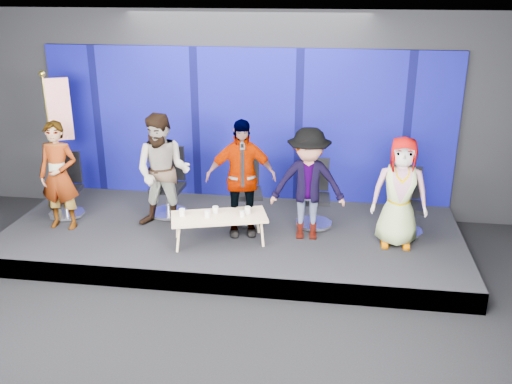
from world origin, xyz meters
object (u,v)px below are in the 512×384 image
panelist_c (241,178)px  chair_c (246,199)px  mug_e (248,210)px  mug_b (207,214)px  mug_d (242,214)px  panelist_d (308,184)px  chair_e (406,212)px  chair_a (66,195)px  mug_a (182,212)px  chair_b (169,193)px  panelist_b (163,172)px  chair_d (314,204)px  coffee_table (219,218)px  mug_c (215,210)px  panelist_e (400,192)px  panelist_a (59,176)px  flag_stand (58,137)px

panelist_c → chair_c: bearing=78.4°
chair_c → mug_e: chair_c is taller
mug_b → mug_d: mug_b is taller
panelist_d → mug_b: 1.53m
chair_e → chair_a: bearing=-177.6°
chair_c → mug_a: chair_c is taller
chair_b → panelist_b: 0.74m
chair_d → mug_e: bearing=-145.9°
coffee_table → mug_a: size_ratio=14.15×
panelist_d → mug_c: 1.41m
chair_a → coffee_table: bearing=-13.2°
panelist_b → panelist_e: size_ratio=1.11×
panelist_a → panelist_b: 1.58m
panelist_a → mug_c: bearing=-1.7°
chair_a → panelist_e: bearing=-3.2°
mug_d → chair_d: bearing=40.3°
chair_c → flag_stand: flag_stand is taller
coffee_table → chair_e: bearing=15.8°
panelist_a → coffee_table: size_ratio=1.13×
panelist_d → chair_d: bearing=77.3°
panelist_a → panelist_d: panelist_d is taller
panelist_e → coffee_table: panelist_e is taller
chair_c → flag_stand: (-3.13, 0.12, 0.86)m
panelist_a → panelist_e: panelist_a is taller
chair_a → mug_e: (3.08, -0.53, 0.13)m
chair_e → mug_c: (-2.80, -0.69, 0.15)m
panelist_a → flag_stand: bearing=115.3°
panelist_c → chair_e: panelist_c is taller
panelist_b → chair_c: (1.20, 0.42, -0.54)m
chair_b → panelist_e: bearing=-9.7°
panelist_c → flag_stand: size_ratio=0.77×
panelist_b → chair_e: panelist_b is taller
chair_e → panelist_e: (-0.17, -0.47, 0.48)m
chair_d → mug_c: 1.61m
panelist_e → flag_stand: size_ratio=0.70×
mug_a → coffee_table: bearing=9.3°
panelist_a → mug_b: panelist_a is taller
chair_a → panelist_e: (5.24, -0.36, 0.47)m
coffee_table → mug_e: mug_e is taller
panelist_a → chair_e: (5.25, 0.58, -0.51)m
panelist_a → mug_b: (2.36, -0.27, -0.37)m
chair_b → flag_stand: flag_stand is taller
chair_d → panelist_e: bearing=-27.7°
flag_stand → panelist_d: bearing=-35.3°
chair_e → mug_b: bearing=-162.3°
panelist_e → flag_stand: (-5.44, 0.69, 0.41)m
chair_b → mug_d: chair_b is taller
panelist_b → chair_c: 1.38m
chair_a → mug_e: size_ratio=10.12×
mug_c → mug_e: (0.47, 0.05, 0.00)m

